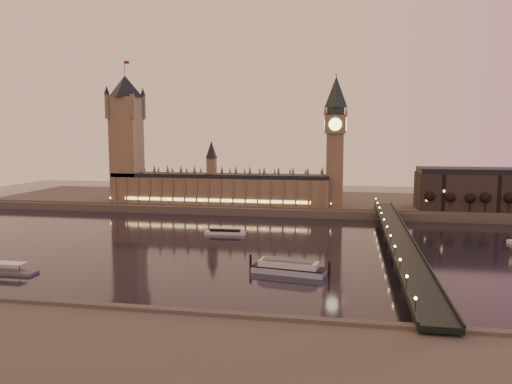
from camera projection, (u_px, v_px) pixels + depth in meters
ground at (232, 245)px, 286.71m from camera, size 700.00×700.00×0.00m
far_embankment at (308, 203)px, 441.95m from camera, size 560.00×130.00×6.00m
palace_of_westminster at (219, 185)px, 409.66m from camera, size 180.00×26.62×52.00m
victoria_tower at (126, 131)px, 419.18m from camera, size 31.68×31.68×118.00m
big_ben at (335, 134)px, 387.52m from camera, size 17.68×17.68×104.00m
westminster_bridge at (397, 242)px, 269.30m from camera, size 13.20×260.00×15.30m
bare_tree_0 at (432, 198)px, 368.22m from camera, size 6.81×6.81×13.85m
bare_tree_1 at (450, 199)px, 365.85m from camera, size 6.81×6.81×13.85m
bare_tree_2 at (469, 199)px, 363.47m from camera, size 6.81×6.81×13.85m
bare_tree_3 at (488, 200)px, 361.10m from camera, size 6.81×6.81×13.85m
bare_tree_4 at (507, 200)px, 358.72m from camera, size 6.81×6.81×13.85m
cruise_boat_a at (225, 231)px, 317.81m from camera, size 26.21×6.61×4.16m
moored_barge at (289, 267)px, 228.14m from camera, size 38.22×14.68×7.10m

